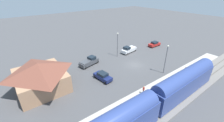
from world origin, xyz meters
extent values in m
plane|color=#4C4C4F|center=(0.00, 0.00, 0.00)|extent=(200.00, 200.00, 0.00)
cube|color=slate|center=(-14.00, 0.00, 0.09)|extent=(4.80, 70.00, 0.18)
cube|color=#59544C|center=(-14.72, 0.00, 0.24)|extent=(0.10, 70.00, 0.12)
cube|color=#59544C|center=(-13.28, 0.00, 0.24)|extent=(0.10, 70.00, 0.12)
cube|color=#B7B2A8|center=(-10.00, 0.00, 0.15)|extent=(3.20, 46.00, 0.30)
cube|color=#33478C|center=(-14.00, 1.27, 2.15)|extent=(2.90, 16.77, 3.70)
cube|color=gold|center=(-12.54, 1.27, 1.85)|extent=(0.04, 15.43, 0.36)
cylinder|color=#33478C|center=(-14.00, 1.27, 3.90)|extent=(2.75, 16.10, 2.76)
cube|color=tan|center=(4.00, 22.00, 1.85)|extent=(9.86, 8.74, 3.70)
pyramid|color=brown|center=(4.00, 22.00, 4.67)|extent=(10.66, 9.54, 1.93)
cube|color=#4C3323|center=(4.00, 17.60, 1.05)|extent=(1.10, 0.08, 2.10)
cylinder|color=#333338|center=(-10.59, -6.04, 0.72)|extent=(0.22, 0.22, 0.85)
cylinder|color=#CC3F33|center=(-10.59, -6.04, 1.46)|extent=(0.36, 0.36, 0.62)
sphere|color=tan|center=(-10.59, -6.04, 1.89)|extent=(0.24, 0.24, 0.24)
cylinder|color=brown|center=(-9.74, 7.33, 0.72)|extent=(0.22, 0.22, 0.85)
cylinder|color=#CC3F33|center=(-9.74, 7.33, 1.46)|extent=(0.36, 0.36, 0.62)
sphere|color=tan|center=(-9.74, 7.33, 1.89)|extent=(0.24, 0.24, 0.24)
cube|color=#47494F|center=(7.06, 9.64, 0.84)|extent=(3.18, 5.71, 0.92)
cube|color=#19232D|center=(7.30, 8.64, 1.72)|extent=(2.08, 2.09, 0.84)
cylinder|color=black|center=(8.40, 7.75, 0.38)|extent=(0.22, 0.76, 0.76)
cylinder|color=black|center=(6.73, 7.35, 0.38)|extent=(0.22, 0.76, 0.76)
cylinder|color=black|center=(7.39, 11.93, 0.38)|extent=(0.22, 0.76, 0.76)
cylinder|color=black|center=(5.71, 11.52, 0.38)|extent=(0.22, 0.76, 0.76)
cube|color=#47494F|center=(6.83, 10.56, 1.40)|extent=(2.51, 3.32, 0.20)
cube|color=navy|center=(-0.79, 10.57, 0.72)|extent=(4.72, 2.48, 0.76)
cube|color=#19232D|center=(-0.79, 10.57, 1.42)|extent=(2.37, 1.92, 0.64)
cylinder|color=black|center=(0.78, 11.61, 0.34)|extent=(0.22, 0.68, 0.68)
cylinder|color=black|center=(1.01, 10.03, 0.34)|extent=(0.22, 0.68, 0.68)
cylinder|color=black|center=(-2.58, 11.12, 0.34)|extent=(0.22, 0.68, 0.68)
cylinder|color=black|center=(-2.35, 9.53, 0.34)|extent=(0.22, 0.68, 0.68)
cube|color=white|center=(7.07, -4.58, 0.84)|extent=(2.69, 5.62, 0.92)
cube|color=#19232D|center=(6.93, -3.57, 1.72)|extent=(1.95, 1.95, 0.84)
cylinder|color=black|center=(5.92, -2.57, 0.38)|extent=(0.22, 0.76, 0.76)
cylinder|color=black|center=(7.63, -2.33, 0.38)|extent=(0.22, 0.76, 0.76)
cylinder|color=black|center=(6.52, -6.83, 0.38)|extent=(0.22, 0.76, 0.76)
cylinder|color=black|center=(8.22, -6.59, 0.38)|extent=(0.22, 0.76, 0.76)
cube|color=white|center=(7.20, -5.52, 1.40)|extent=(2.26, 3.20, 0.20)
cube|color=red|center=(5.64, -15.31, 0.72)|extent=(1.91, 4.53, 0.76)
cube|color=#19232D|center=(5.64, -15.31, 1.42)|extent=(1.65, 2.19, 0.64)
cylinder|color=black|center=(4.87, -13.60, 0.34)|extent=(0.22, 0.68, 0.68)
cylinder|color=black|center=(6.47, -13.63, 0.34)|extent=(0.22, 0.68, 0.68)
cylinder|color=black|center=(4.81, -17.00, 0.34)|extent=(0.22, 0.68, 0.68)
cylinder|color=black|center=(6.41, -17.03, 0.34)|extent=(0.22, 0.68, 0.68)
cylinder|color=#515156|center=(-7.20, -2.57, 3.35)|extent=(0.16, 0.16, 6.69)
sphere|color=#EAE5C6|center=(-7.20, -2.57, 6.87)|extent=(0.44, 0.44, 0.44)
cylinder|color=#515156|center=(6.99, 0.18, 3.38)|extent=(0.16, 0.16, 6.76)
sphere|color=#EAE5C6|center=(6.99, 0.18, 6.94)|extent=(0.44, 0.44, 0.44)
camera|label=1|loc=(-23.89, 25.46, 18.35)|focal=23.54mm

